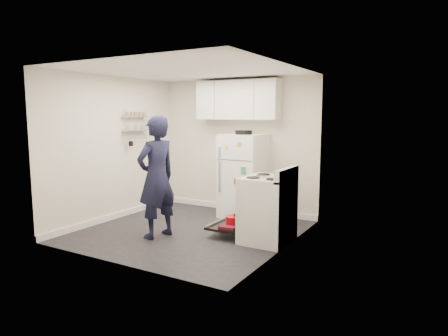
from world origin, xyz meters
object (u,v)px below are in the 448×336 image
Objects in this scene: open_oven_door at (232,223)px; person at (157,177)px; refrigerator at (243,175)px; electric_range at (267,210)px.

person is (-0.95, -0.63, 0.73)m from open_oven_door.
refrigerator is at bearing 109.21° from open_oven_door.
person is (-1.51, -0.63, 0.45)m from electric_range.
person reaches higher than refrigerator.
open_oven_door is 1.29m from refrigerator.
electric_range is 0.70× the size of refrigerator.
person is at bearing -108.04° from refrigerator.
open_oven_door is at bearing 179.88° from electric_range.
refrigerator is 1.83m from person.
person reaches higher than open_oven_door.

